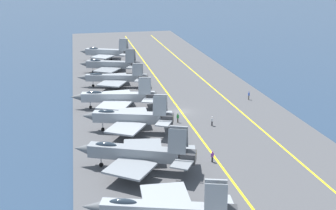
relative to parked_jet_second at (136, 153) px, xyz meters
The scene contains 14 objects.
ground_plane 25.63m from the parked_jet_second, 28.06° to the right, with size 2000.00×2000.00×0.00m, color navy.
carrier_deck 25.61m from the parked_jet_second, 28.06° to the right, with size 207.52×41.46×0.40m, color #4C4C4F.
deck_stripe_foul_line 32.53m from the parked_jet_second, 46.14° to the right, with size 186.77×0.36×0.01m, color yellow.
deck_stripe_centerline 25.59m from the parked_jet_second, 28.06° to the right, with size 186.77×0.36×0.01m, color yellow.
parked_jet_second is the anchor object (origin of this frame).
parked_jet_third 14.22m from the parked_jet_second, ahead, with size 13.46×15.91×6.74m.
parked_jet_fourth 27.03m from the parked_jet_second, ahead, with size 13.25×17.18×6.35m.
parked_jet_fifth 42.74m from the parked_jet_second, ahead, with size 12.28×16.70×5.60m.
parked_jet_sixth 56.15m from the parked_jet_second, ahead, with size 13.57×16.29×6.50m.
parked_jet_seventh 70.95m from the parked_jet_second, ahead, with size 12.96×15.91×6.84m.
crew_purple_vest 11.24m from the parked_jet_second, 89.70° to the right, with size 0.43×0.46×1.71m.
crew_white_vest 20.96m from the parked_jet_second, 48.09° to the right, with size 0.46×0.42×1.78m.
crew_blue_vest 38.80m from the parked_jet_second, 46.05° to the right, with size 0.42×0.32×1.80m.
crew_green_vest 19.59m from the parked_jet_second, 30.66° to the right, with size 0.46×0.45×1.76m.
Camera 1 is at (-75.34, 18.91, 27.82)m, focal length 45.00 mm.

